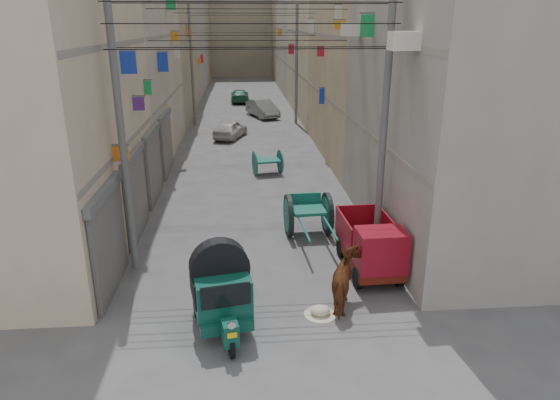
{
  "coord_description": "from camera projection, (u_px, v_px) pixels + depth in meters",
  "views": [
    {
      "loc": [
        -0.4,
        -7.52,
        6.81
      ],
      "look_at": [
        0.72,
        6.5,
        1.81
      ],
      "focal_mm": 32.0,
      "sensor_mm": 36.0,
      "label": 1
    }
  ],
  "objects": [
    {
      "name": "tonga_cart",
      "position": [
        308.0,
        214.0,
        16.82
      ],
      "size": [
        1.57,
        3.24,
        1.43
      ],
      "rotation": [
        0.0,
        0.0,
        0.06
      ],
      "color": "black",
      "rests_on": "ground"
    },
    {
      "name": "auto_rickshaw",
      "position": [
        221.0,
        289.0,
        11.57
      ],
      "size": [
        1.68,
        2.49,
        1.69
      ],
      "rotation": [
        0.0,
        0.0,
        0.19
      ],
      "color": "black",
      "rests_on": "ground"
    },
    {
      "name": "distant_car_white",
      "position": [
        230.0,
        129.0,
        31.14
      ],
      "size": [
        2.37,
        3.62,
        1.15
      ],
      "primitive_type": "imported",
      "rotation": [
        0.0,
        0.0,
        2.81
      ],
      "color": "#B4B4B4",
      "rests_on": "ground"
    },
    {
      "name": "mini_truck",
      "position": [
        373.0,
        250.0,
        13.99
      ],
      "size": [
        1.44,
        3.02,
        1.67
      ],
      "rotation": [
        0.0,
        0.0,
        0.04
      ],
      "color": "black",
      "rests_on": "ground"
    },
    {
      "name": "second_cart",
      "position": [
        267.0,
        161.0,
        23.66
      ],
      "size": [
        1.48,
        1.35,
        1.15
      ],
      "rotation": [
        0.0,
        0.0,
        0.18
      ],
      "color": "#155D51",
      "rests_on": "ground"
    },
    {
      "name": "horse",
      "position": [
        348.0,
        282.0,
        12.44
      ],
      "size": [
        1.15,
        1.82,
        1.43
      ],
      "primitive_type": "imported",
      "rotation": [
        0.0,
        0.0,
        2.9
      ],
      "color": "brown",
      "rests_on": "ground"
    },
    {
      "name": "shutters_left",
      "position": [
        146.0,
        176.0,
        18.32
      ],
      "size": [
        0.18,
        14.4,
        2.88
      ],
      "color": "#454549",
      "rests_on": "ground"
    },
    {
      "name": "overhead_cables",
      "position": [
        247.0,
        24.0,
        20.63
      ],
      "size": [
        7.4,
        22.52,
        1.12
      ],
      "color": "black",
      "rests_on": "ground"
    },
    {
      "name": "end_cap_building",
      "position": [
        241.0,
        25.0,
        69.19
      ],
      "size": [
        22.0,
        10.0,
        13.0
      ],
      "primitive_type": "cube",
      "color": "gray",
      "rests_on": "ground"
    },
    {
      "name": "distant_car_grey",
      "position": [
        262.0,
        108.0,
        38.14
      ],
      "size": [
        2.59,
        4.17,
        1.3
      ],
      "primitive_type": "imported",
      "rotation": [
        0.0,
        0.0,
        0.33
      ],
      "color": "slate",
      "rests_on": "ground"
    },
    {
      "name": "utility_poles",
      "position": [
        248.0,
        85.0,
        24.0
      ],
      "size": [
        7.4,
        22.2,
        8.0
      ],
      "color": "#58585A",
      "rests_on": "ground"
    },
    {
      "name": "building_row_left",
      "position": [
        140.0,
        28.0,
        38.66
      ],
      "size": [
        8.0,
        62.0,
        14.0
      ],
      "color": "beige",
      "rests_on": "ground"
    },
    {
      "name": "building_row_right",
      "position": [
        343.0,
        28.0,
        39.86
      ],
      "size": [
        8.0,
        62.0,
        14.0
      ],
      "color": "gray",
      "rests_on": "ground"
    },
    {
      "name": "distant_car_green",
      "position": [
        240.0,
        96.0,
        45.36
      ],
      "size": [
        1.62,
        3.94,
        1.14
      ],
      "primitive_type": "imported",
      "rotation": [
        0.0,
        0.0,
        3.15
      ],
      "color": "#22654A",
      "rests_on": "ground"
    },
    {
      "name": "feed_sack",
      "position": [
        320.0,
        310.0,
        12.3
      ],
      "size": [
        0.5,
        0.4,
        0.25
      ],
      "primitive_type": "ellipsoid",
      "color": "beige",
      "rests_on": "ground"
    },
    {
      "name": "ac_units",
      "position": [
        378.0,
        0.0,
        14.36
      ],
      "size": [
        0.7,
        6.55,
        3.35
      ],
      "color": "beige",
      "rests_on": "ground"
    },
    {
      "name": "signboards",
      "position": [
        246.0,
        86.0,
        28.56
      ],
      "size": [
        8.22,
        40.52,
        5.67
      ],
      "color": "silver",
      "rests_on": "ground"
    }
  ]
}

